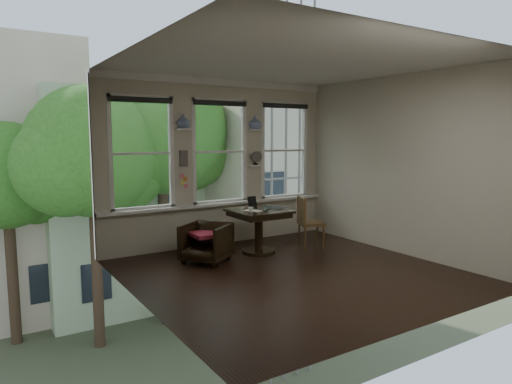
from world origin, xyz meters
TOP-DOWN VIEW (x-y plane):
  - ground at (0.00, 0.00)m, footprint 4.50×4.50m
  - ceiling at (0.00, 0.00)m, footprint 4.50×4.50m
  - wall_back at (0.00, 2.25)m, footprint 4.50×0.00m
  - wall_front at (0.00, -2.25)m, footprint 4.50×0.00m
  - wall_left at (-2.25, 0.00)m, footprint 0.00×4.50m
  - wall_right at (2.25, 0.00)m, footprint 0.00×4.50m
  - window_left at (-1.45, 2.25)m, footprint 1.10×0.12m
  - window_center at (0.00, 2.25)m, footprint 1.10×0.12m
  - window_right at (1.45, 2.25)m, footprint 1.10×0.12m
  - shelf_left at (-0.72, 2.15)m, footprint 0.26×0.16m
  - shelf_right at (0.72, 2.15)m, footprint 0.26×0.16m
  - intercom at (-0.72, 2.18)m, footprint 0.14×0.06m
  - sticky_notes at (-0.72, 2.19)m, footprint 0.16×0.01m
  - desk_fan at (0.72, 2.13)m, footprint 0.20×0.20m
  - vase_left at (-0.72, 2.15)m, footprint 0.24×0.24m
  - vase_right at (0.72, 2.15)m, footprint 0.24×0.24m
  - table at (0.21, 1.22)m, footprint 0.90×0.90m
  - armchair_left at (-0.79, 1.19)m, footprint 0.95×0.95m
  - cushion_red at (-0.79, 1.19)m, footprint 0.45×0.45m
  - side_chair_right at (1.18, 1.01)m, footprint 0.54×0.54m
  - laptop at (0.54, 1.11)m, footprint 0.43×0.36m
  - mug at (-0.03, 1.08)m, footprint 0.10×0.10m
  - drinking_glass at (0.21, 1.00)m, footprint 0.15×0.15m
  - tablet at (0.15, 1.33)m, footprint 0.16×0.08m
  - papers at (0.09, 1.19)m, footprint 0.32×0.36m

SIDE VIEW (x-z plane):
  - ground at x=0.00m, z-range 0.00..0.00m
  - armchair_left at x=-0.79m, z-range 0.00..0.63m
  - table at x=0.21m, z-range 0.00..0.75m
  - cushion_red at x=-0.79m, z-range 0.42..0.48m
  - side_chair_right at x=1.18m, z-range 0.00..0.92m
  - papers at x=0.09m, z-range 0.75..0.75m
  - laptop at x=0.54m, z-range 0.75..0.78m
  - mug at x=-0.03m, z-range 0.75..0.83m
  - drinking_glass at x=0.21m, z-range 0.75..0.85m
  - tablet at x=0.15m, z-range 0.75..0.97m
  - sticky_notes at x=-0.72m, z-range 1.13..1.37m
  - wall_back at x=0.00m, z-range -0.75..3.75m
  - wall_front at x=0.00m, z-range -0.75..3.75m
  - wall_left at x=-2.25m, z-range -0.75..3.75m
  - wall_right at x=2.25m, z-range -0.75..3.75m
  - desk_fan at x=0.72m, z-range 1.41..1.65m
  - intercom at x=-0.72m, z-range 1.46..1.74m
  - window_left at x=-1.45m, z-range 0.75..2.65m
  - window_center at x=0.00m, z-range 0.75..2.65m
  - window_right at x=1.45m, z-range 0.75..2.65m
  - shelf_left at x=-0.72m, z-range 2.08..2.12m
  - shelf_right at x=0.72m, z-range 2.08..2.12m
  - vase_left at x=-0.72m, z-range 2.12..2.36m
  - vase_right at x=0.72m, z-range 2.12..2.36m
  - ceiling at x=0.00m, z-range 3.00..3.00m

